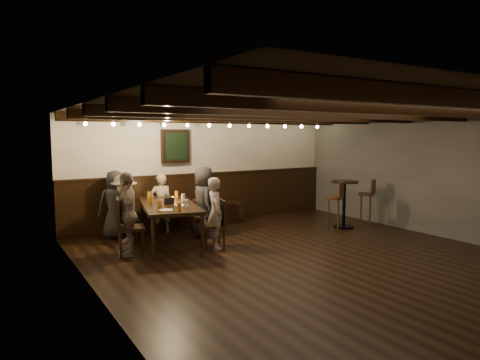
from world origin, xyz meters
TOP-DOWN VIEW (x-y plane):
  - room at (-0.29, 2.21)m, footprint 7.00×7.00m
  - dining_table at (-1.55, 1.97)m, footprint 1.36×2.18m
  - chair_left_near at (-2.14, 2.57)m, footprint 0.47×0.47m
  - chair_left_far at (-2.35, 1.70)m, footprint 0.53×0.53m
  - chair_right_near at (-0.75, 2.24)m, footprint 0.47×0.47m
  - chair_right_far at (-0.95, 1.37)m, footprint 0.47×0.47m
  - person_bench_left at (-2.22, 3.05)m, footprint 0.72×0.56m
  - person_bench_centre at (-1.31, 2.99)m, footprint 0.50×0.38m
  - person_bench_right at (-0.46, 2.64)m, footprint 0.66×0.57m
  - person_left_near at (-2.17, 2.58)m, footprint 0.65×0.91m
  - person_left_far at (-2.38, 1.71)m, footprint 0.52×0.87m
  - person_right_near at (-0.71, 2.23)m, footprint 0.58×0.76m
  - person_right_far at (-0.92, 1.36)m, footprint 0.40×0.51m
  - pint_a at (-1.66, 2.72)m, footprint 0.07×0.07m
  - pint_b at (-1.15, 2.55)m, footprint 0.07×0.07m
  - pint_c at (-1.82, 2.14)m, footprint 0.07×0.07m
  - pint_d at (-1.21, 2.10)m, footprint 0.07×0.07m
  - pint_e at (-1.87, 1.58)m, footprint 0.07×0.07m
  - pint_f at (-1.48, 1.39)m, footprint 0.07×0.07m
  - pint_g at (-1.69, 1.18)m, footprint 0.07×0.07m
  - plate_near at (-1.86, 1.32)m, footprint 0.24×0.24m
  - plate_far at (-1.44, 1.64)m, footprint 0.24×0.24m
  - condiment_caddy at (-1.56, 1.92)m, footprint 0.15×0.10m
  - candle at (-1.36, 2.23)m, footprint 0.05×0.05m
  - high_top_table at (2.23, 1.39)m, footprint 0.58×0.58m
  - bar_stool_left at (1.73, 1.19)m, footprint 0.37×0.38m
  - bar_stool_right at (2.73, 1.24)m, footprint 0.37×0.38m

SIDE VIEW (x-z plane):
  - chair_right_near at x=-0.75m, z-range -0.16..0.68m
  - chair_right_far at x=-0.95m, z-range -0.17..0.69m
  - chair_left_near at x=-2.14m, z-range -0.17..0.69m
  - chair_left_far at x=-2.35m, z-range -0.19..0.77m
  - bar_stool_left at x=1.73m, z-range -0.13..0.90m
  - bar_stool_right at x=2.73m, z-range -0.13..0.90m
  - person_bench_right at x=-0.46m, z-range 0.00..1.18m
  - person_bench_centre at x=-1.31m, z-range 0.00..1.21m
  - person_right_far at x=-0.92m, z-range 0.00..1.26m
  - person_left_near at x=-2.17m, z-range 0.00..1.27m
  - person_bench_left at x=-2.22m, z-range 0.00..1.32m
  - high_top_table at x=2.23m, z-range 0.16..1.18m
  - person_right_near at x=-0.71m, z-range 0.00..1.38m
  - person_left_far at x=-2.38m, z-range 0.00..1.39m
  - dining_table at x=-1.55m, z-range 0.32..1.08m
  - plate_near at x=-1.86m, z-range 0.76..0.77m
  - plate_far at x=-1.44m, z-range 0.76..0.77m
  - candle at x=-1.36m, z-range 0.76..0.81m
  - condiment_caddy at x=-1.56m, z-range 0.76..0.88m
  - pint_a at x=-1.66m, z-range 0.76..0.90m
  - pint_b at x=-1.15m, z-range 0.76..0.90m
  - pint_c at x=-1.82m, z-range 0.76..0.90m
  - pint_d at x=-1.21m, z-range 0.76..0.90m
  - pint_e at x=-1.87m, z-range 0.76..0.90m
  - pint_f at x=-1.48m, z-range 0.76..0.90m
  - pint_g at x=-1.69m, z-range 0.76..0.90m
  - room at x=-0.29m, z-range -2.43..4.57m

